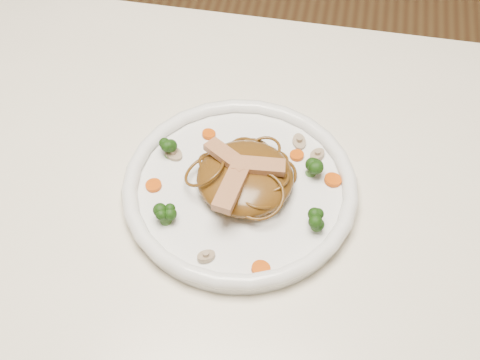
# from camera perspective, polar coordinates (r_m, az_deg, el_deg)

# --- Properties ---
(table) EXTENTS (1.20, 0.80, 0.75)m
(table) POSITION_cam_1_polar(r_m,az_deg,el_deg) (0.88, -4.47, -6.56)
(table) COLOR white
(table) RESTS_ON ground
(plate) EXTENTS (0.30, 0.30, 0.02)m
(plate) POSITION_cam_1_polar(r_m,az_deg,el_deg) (0.80, 0.00, -0.97)
(plate) COLOR white
(plate) RESTS_ON table
(noodle_mound) EXTENTS (0.13, 0.13, 0.04)m
(noodle_mound) POSITION_cam_1_polar(r_m,az_deg,el_deg) (0.78, 0.46, 0.22)
(noodle_mound) COLOR brown
(noodle_mound) RESTS_ON plate
(chicken_a) EXTENTS (0.07, 0.03, 0.01)m
(chicken_a) POSITION_cam_1_polar(r_m,az_deg,el_deg) (0.77, 1.62, 1.30)
(chicken_a) COLOR tan
(chicken_a) RESTS_ON noodle_mound
(chicken_b) EXTENTS (0.06, 0.05, 0.01)m
(chicken_b) POSITION_cam_1_polar(r_m,az_deg,el_deg) (0.78, -1.18, 2.16)
(chicken_b) COLOR tan
(chicken_b) RESTS_ON noodle_mound
(chicken_c) EXTENTS (0.03, 0.08, 0.01)m
(chicken_c) POSITION_cam_1_polar(r_m,az_deg,el_deg) (0.74, -0.76, -0.61)
(chicken_c) COLOR tan
(chicken_c) RESTS_ON noodle_mound
(broccoli_0) EXTENTS (0.03, 0.03, 0.03)m
(broccoli_0) POSITION_cam_1_polar(r_m,az_deg,el_deg) (0.80, 6.44, 1.24)
(broccoli_0) COLOR #18390C
(broccoli_0) RESTS_ON plate
(broccoli_1) EXTENTS (0.03, 0.03, 0.03)m
(broccoli_1) POSITION_cam_1_polar(r_m,az_deg,el_deg) (0.82, -6.42, 2.93)
(broccoli_1) COLOR #18390C
(broccoli_1) RESTS_ON plate
(broccoli_2) EXTENTS (0.03, 0.03, 0.03)m
(broccoli_2) POSITION_cam_1_polar(r_m,az_deg,el_deg) (0.76, -6.75, -3.09)
(broccoli_2) COLOR #18390C
(broccoli_2) RESTS_ON plate
(broccoli_3) EXTENTS (0.03, 0.03, 0.03)m
(broccoli_3) POSITION_cam_1_polar(r_m,az_deg,el_deg) (0.75, 6.98, -3.62)
(broccoli_3) COLOR #18390C
(broccoli_3) RESTS_ON plate
(carrot_0) EXTENTS (0.02, 0.02, 0.00)m
(carrot_0) POSITION_cam_1_polar(r_m,az_deg,el_deg) (0.83, 5.12, 2.22)
(carrot_0) COLOR #ED5D08
(carrot_0) RESTS_ON plate
(carrot_1) EXTENTS (0.03, 0.03, 0.00)m
(carrot_1) POSITION_cam_1_polar(r_m,az_deg,el_deg) (0.80, -7.76, -0.48)
(carrot_1) COLOR #ED5D08
(carrot_1) RESTS_ON plate
(carrot_2) EXTENTS (0.03, 0.03, 0.00)m
(carrot_2) POSITION_cam_1_polar(r_m,az_deg,el_deg) (0.81, 8.35, 0.01)
(carrot_2) COLOR #ED5D08
(carrot_2) RESTS_ON plate
(carrot_3) EXTENTS (0.02, 0.02, 0.00)m
(carrot_3) POSITION_cam_1_polar(r_m,az_deg,el_deg) (0.85, -2.82, 4.14)
(carrot_3) COLOR #ED5D08
(carrot_3) RESTS_ON plate
(carrot_4) EXTENTS (0.02, 0.02, 0.00)m
(carrot_4) POSITION_cam_1_polar(r_m,az_deg,el_deg) (0.73, 1.89, -7.97)
(carrot_4) COLOR #ED5D08
(carrot_4) RESTS_ON plate
(mushroom_0) EXTENTS (0.03, 0.03, 0.01)m
(mushroom_0) POSITION_cam_1_polar(r_m,az_deg,el_deg) (0.74, -3.06, -6.86)
(mushroom_0) COLOR tan
(mushroom_0) RESTS_ON plate
(mushroom_1) EXTENTS (0.03, 0.03, 0.01)m
(mushroom_1) POSITION_cam_1_polar(r_m,az_deg,el_deg) (0.83, 6.94, 2.24)
(mushroom_1) COLOR tan
(mushroom_1) RESTS_ON plate
(mushroom_2) EXTENTS (0.04, 0.04, 0.01)m
(mushroom_2) POSITION_cam_1_polar(r_m,az_deg,el_deg) (0.83, -5.99, 2.36)
(mushroom_2) COLOR tan
(mushroom_2) RESTS_ON plate
(mushroom_3) EXTENTS (0.03, 0.03, 0.01)m
(mushroom_3) POSITION_cam_1_polar(r_m,az_deg,el_deg) (0.84, 5.33, 3.42)
(mushroom_3) COLOR tan
(mushroom_3) RESTS_ON plate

